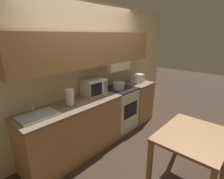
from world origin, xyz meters
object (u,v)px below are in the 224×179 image
object	(u,v)px
stove_range	(120,108)
sink_basin	(38,115)
paper_towel_roll	(70,97)
microwave	(94,87)
cooking_pot	(119,85)
dining_table	(193,141)
toaster	(138,78)

from	to	relation	value
stove_range	sink_basin	world-z (taller)	sink_basin
stove_range	paper_towel_roll	distance (m)	1.36
microwave	paper_towel_roll	size ratio (longest dim) A/B	1.59
paper_towel_roll	cooking_pot	bearing A→B (deg)	-0.80
dining_table	cooking_pot	bearing A→B (deg)	75.26
dining_table	sink_basin	bearing A→B (deg)	127.51
paper_towel_roll	dining_table	world-z (taller)	paper_towel_roll
sink_basin	microwave	bearing A→B (deg)	6.04
stove_range	toaster	size ratio (longest dim) A/B	2.81
stove_range	cooking_pot	bearing A→B (deg)	-162.11
stove_range	cooking_pot	distance (m)	0.54
toaster	dining_table	distance (m)	2.06
stove_range	dining_table	distance (m)	1.74
stove_range	dining_table	bearing A→B (deg)	-106.52
toaster	dining_table	xyz separation A→B (m)	(-1.15, -1.66, -0.37)
cooking_pot	dining_table	xyz separation A→B (m)	(-0.43, -1.64, -0.36)
cooking_pot	toaster	distance (m)	0.72
sink_basin	dining_table	size ratio (longest dim) A/B	0.51
toaster	paper_towel_roll	size ratio (longest dim) A/B	1.23
cooking_pot	microwave	world-z (taller)	microwave
stove_range	toaster	bearing A→B (deg)	0.22
paper_towel_roll	stove_range	bearing A→B (deg)	0.16
stove_range	dining_table	world-z (taller)	stove_range
cooking_pot	sink_basin	bearing A→B (deg)	179.57
cooking_pot	paper_towel_roll	distance (m)	1.16
cooking_pot	toaster	bearing A→B (deg)	1.76
microwave	toaster	xyz separation A→B (m)	(1.28, -0.11, -0.05)
cooking_pot	dining_table	distance (m)	1.73
cooking_pot	microwave	size ratio (longest dim) A/B	0.78
paper_towel_roll	dining_table	size ratio (longest dim) A/B	0.27
toaster	paper_towel_roll	world-z (taller)	paper_towel_roll
stove_range	sink_basin	distance (m)	1.82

